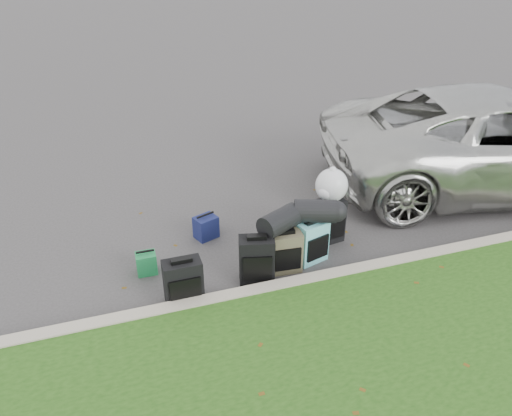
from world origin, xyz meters
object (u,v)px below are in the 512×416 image
object	(u,v)px
suitcase_olive	(285,252)
suitcase_large_black_right	(328,221)
suitcase_small_black	(183,282)
suv	(502,140)
tote_green	(146,263)
tote_navy	(206,227)
suitcase_teal	(311,241)
suitcase_large_black_left	(257,260)

from	to	relation	value
suitcase_olive	suitcase_large_black_right	distance (m)	0.96
suitcase_small_black	suv	bearing A→B (deg)	13.94
suitcase_small_black	tote_green	size ratio (longest dim) A/B	1.95
suitcase_large_black_right	tote_green	size ratio (longest dim) A/B	2.24
suv	suitcase_large_black_right	bearing A→B (deg)	115.00
suitcase_small_black	tote_navy	world-z (taller)	suitcase_small_black
suitcase_small_black	tote_navy	xyz separation A→B (m)	(0.58, 1.31, -0.12)
tote_navy	suv	bearing A→B (deg)	-19.16
suitcase_olive	tote_navy	size ratio (longest dim) A/B	1.70
suv	suitcase_teal	size ratio (longest dim) A/B	10.11
suitcase_olive	tote_navy	distance (m)	1.36
tote_green	tote_navy	world-z (taller)	tote_navy
suitcase_large_black_left	suitcase_large_black_right	world-z (taller)	suitcase_large_black_right
suitcase_olive	tote_green	distance (m)	1.80
suitcase_olive	suitcase_large_black_left	bearing A→B (deg)	-161.52
suitcase_teal	suitcase_large_black_left	bearing A→B (deg)	177.38
suitcase_small_black	suitcase_olive	xyz separation A→B (m)	(1.37, 0.21, -0.00)
suv	suitcase_teal	xyz separation A→B (m)	(-3.97, -1.13, -0.53)
tote_green	suitcase_olive	bearing A→B (deg)	-15.25
suitcase_large_black_left	suitcase_olive	xyz separation A→B (m)	(0.42, 0.10, -0.03)
suitcase_large_black_left	suitcase_teal	distance (m)	0.86
suitcase_large_black_left	suitcase_olive	bearing A→B (deg)	27.94
suitcase_large_black_left	suitcase_large_black_right	size ratio (longest dim) A/B	0.97
suitcase_small_black	suitcase_olive	distance (m)	1.39
tote_green	suv	bearing A→B (deg)	7.73
suitcase_olive	suitcase_teal	bearing A→B (deg)	17.57
tote_green	suitcase_teal	bearing A→B (deg)	-9.83
suitcase_teal	tote_navy	size ratio (longest dim) A/B	1.79
suitcase_teal	tote_green	size ratio (longest dim) A/B	2.04
suitcase_small_black	suitcase_teal	world-z (taller)	suitcase_teal
suitcase_small_black	suitcase_large_black_right	world-z (taller)	suitcase_large_black_right
suv	suitcase_olive	size ratio (longest dim) A/B	10.62
suitcase_large_black_left	tote_navy	bearing A→B (deg)	121.26
suitcase_large_black_left	suv	bearing A→B (deg)	29.57
suv	tote_green	xyz separation A→B (m)	(-6.11, -0.72, -0.69)
suitcase_olive	tote_green	world-z (taller)	suitcase_olive
tote_navy	suitcase_large_black_left	bearing A→B (deg)	-93.37
suv	suitcase_large_black_left	xyz separation A→B (m)	(-4.80, -1.33, -0.52)
suitcase_large_black_right	suitcase_small_black	bearing A→B (deg)	-171.14
tote_navy	suitcase_teal	bearing A→B (deg)	-60.37
suitcase_large_black_left	tote_green	bearing A→B (deg)	169.13
suv	tote_green	size ratio (longest dim) A/B	20.67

